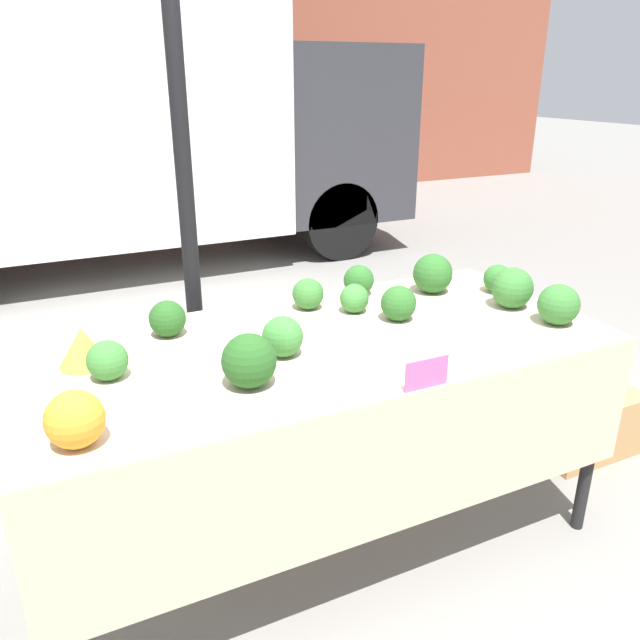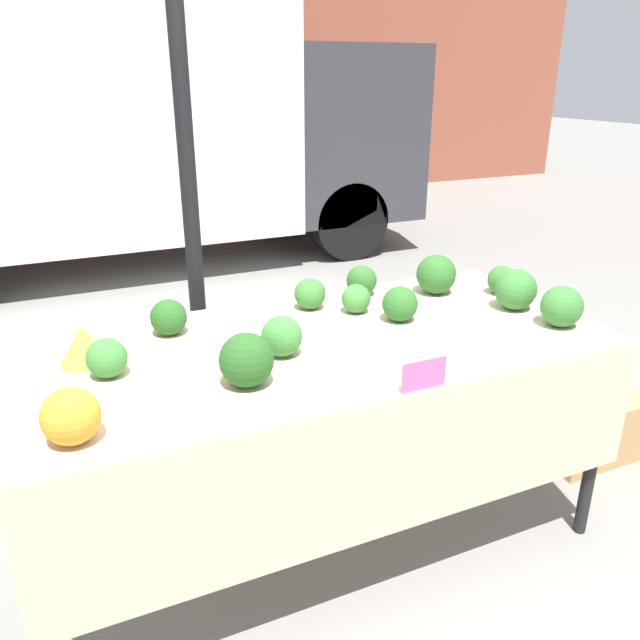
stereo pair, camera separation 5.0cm
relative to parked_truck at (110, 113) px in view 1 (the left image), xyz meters
name	(u,v)px [view 1 (the left image)]	position (x,y,z in m)	size (l,w,h in m)	color
ground_plane	(320,534)	(0.02, -4.45, -1.43)	(40.00, 40.00, 0.00)	gray
tent_pole	(185,191)	(-0.26, -3.74, -0.11)	(0.07, 0.07, 2.65)	black
parked_truck	(110,113)	(0.00, 0.00, 0.00)	(5.29, 1.97, 2.69)	white
market_table	(329,373)	(0.02, -4.52, -0.66)	(2.11, 0.97, 0.87)	beige
orange_cauliflower	(75,419)	(-0.84, -4.79, -0.48)	(0.15, 0.15, 0.15)	orange
romanesco_head	(83,347)	(-0.77, -4.29, -0.49)	(0.16, 0.16, 0.13)	#93B238
broccoli_head_0	(359,280)	(0.39, -4.06, -0.49)	(0.13, 0.13, 0.13)	#285B23
broccoli_head_1	(354,298)	(0.27, -4.25, -0.50)	(0.12, 0.12, 0.12)	#387533
broccoli_head_2	(167,319)	(-0.46, -4.16, -0.49)	(0.13, 0.13, 0.13)	#23511E
broccoli_head_3	(283,337)	(-0.15, -4.51, -0.49)	(0.14, 0.14, 0.14)	#387533
broccoli_head_4	(498,279)	(0.96, -4.30, -0.50)	(0.12, 0.12, 0.12)	#2D6628
broccoli_head_5	(433,274)	(0.70, -4.18, -0.47)	(0.17, 0.17, 0.17)	#285B23
broccoli_head_6	(399,303)	(0.39, -4.40, -0.49)	(0.14, 0.14, 0.14)	#285B23
broccoli_head_7	(512,288)	(0.88, -4.48, -0.48)	(0.17, 0.17, 0.17)	#336B2D
broccoli_head_8	(559,305)	(0.92, -4.69, -0.48)	(0.16, 0.16, 0.16)	#336B2D
broccoli_head_9	(107,360)	(-0.71, -4.43, -0.50)	(0.13, 0.13, 0.13)	#387533
broccoli_head_10	(249,361)	(-0.32, -4.67, -0.47)	(0.17, 0.17, 0.17)	#23511E
broccoli_head_11	(308,294)	(0.12, -4.13, -0.50)	(0.13, 0.13, 0.13)	#336B2D
price_sign	(427,374)	(0.16, -4.92, -0.51)	(0.15, 0.01, 0.10)	#F45B9E
produce_crate	(588,425)	(1.48, -4.48, -1.28)	(0.52, 0.28, 0.31)	tan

